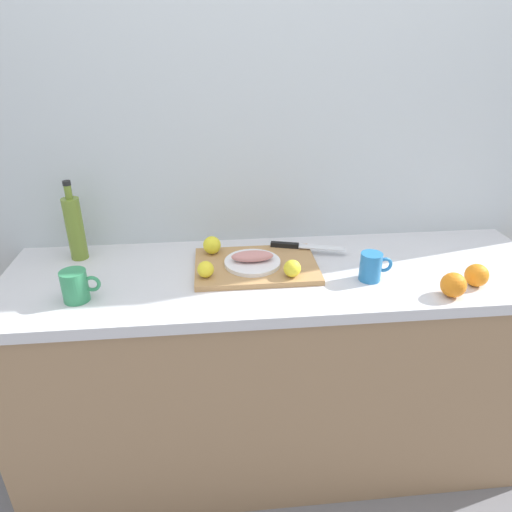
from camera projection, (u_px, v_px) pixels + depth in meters
ground_plane at (276, 448)px, 2.06m from camera, size 12.00×12.00×0.00m
back_wall at (271, 154)px, 1.80m from camera, size 3.20×0.05×2.50m
kitchen_counter at (278, 369)px, 1.86m from camera, size 2.00×0.60×0.90m
cutting_board at (256, 266)px, 1.68m from camera, size 0.44×0.31×0.02m
white_plate at (252, 262)px, 1.67m from camera, size 0.20×0.20×0.01m
fish_fillet at (252, 256)px, 1.66m from camera, size 0.15×0.07×0.04m
chef_knife at (298, 246)px, 1.79m from camera, size 0.29×0.10×0.02m
lemon_0 at (206, 269)px, 1.57m from camera, size 0.06×0.06×0.06m
lemon_1 at (292, 268)px, 1.58m from camera, size 0.06×0.06×0.06m
lemon_2 at (212, 245)px, 1.74m from camera, size 0.07×0.07×0.07m
olive_oil_bottle at (75, 227)px, 1.71m from camera, size 0.06×0.06×0.31m
coffee_mug_0 at (371, 267)px, 1.59m from camera, size 0.12×0.08×0.10m
coffee_mug_1 at (76, 286)px, 1.46m from camera, size 0.12×0.08×0.10m
orange_0 at (477, 275)px, 1.56m from camera, size 0.08×0.08×0.08m
orange_1 at (453, 285)px, 1.49m from camera, size 0.08×0.08×0.08m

